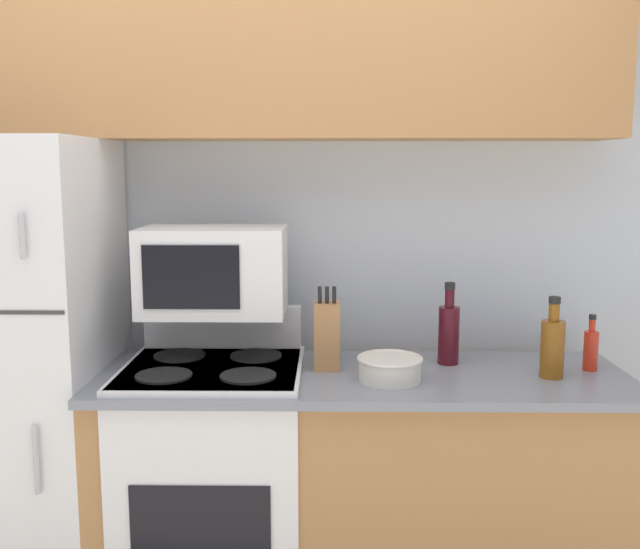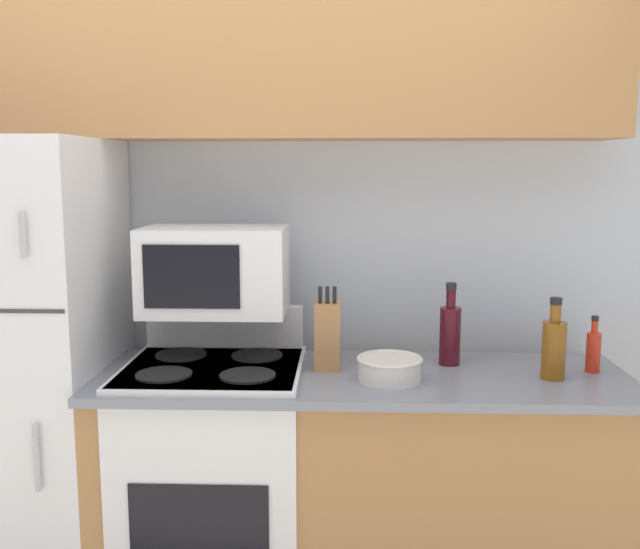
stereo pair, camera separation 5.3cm
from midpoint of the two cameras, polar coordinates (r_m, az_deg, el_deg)
The scene contains 11 objects.
wall_back at distance 2.87m, azimuth -4.06°, elevation 2.22°, with size 8.00×0.05×2.55m.
lower_cabinets at distance 2.68m, azimuth 2.76°, elevation -16.83°, with size 1.84×0.62×0.88m.
refrigerator at distance 2.83m, azimuth -23.73°, elevation -7.44°, with size 0.67×0.70×1.69m.
upper_cabinets at distance 2.72m, azimuth -4.58°, elevation 18.54°, with size 2.51×0.31×0.74m.
stove at distance 2.70m, azimuth -8.98°, elevation -16.18°, with size 0.62×0.60×1.06m.
microwave at distance 2.59m, azimuth -9.08°, elevation 0.32°, with size 0.51×0.33×0.31m.
knife_block at distance 2.53m, azimuth -0.04°, elevation -4.88°, with size 0.09×0.10×0.30m.
bowl at distance 2.42m, azimuth 4.99°, elevation -7.45°, with size 0.22×0.22×0.08m.
bottle_hot_sauce at distance 2.69m, azimuth 20.32°, elevation -5.58°, with size 0.05×0.05×0.20m.
bottle_wine_red at distance 2.64m, azimuth 9.69°, elevation -4.56°, with size 0.08×0.08×0.30m.
bottle_whiskey at distance 2.55m, azimuth 17.53°, elevation -5.47°, with size 0.08×0.08×0.28m.
Camera 1 is at (0.22, -2.13, 1.59)m, focal length 40.00 mm.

